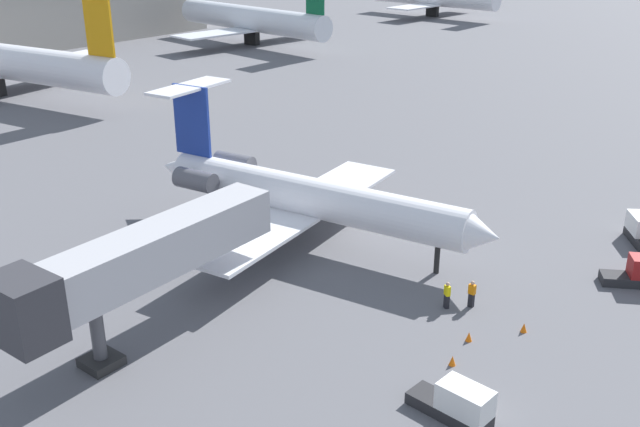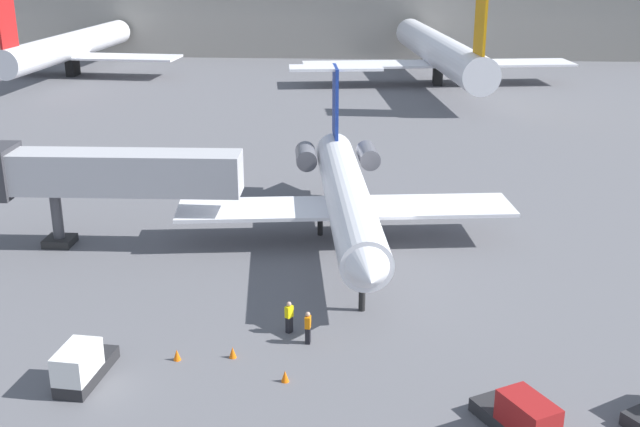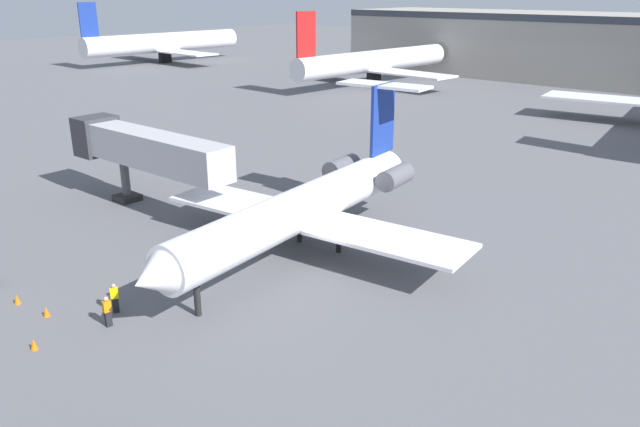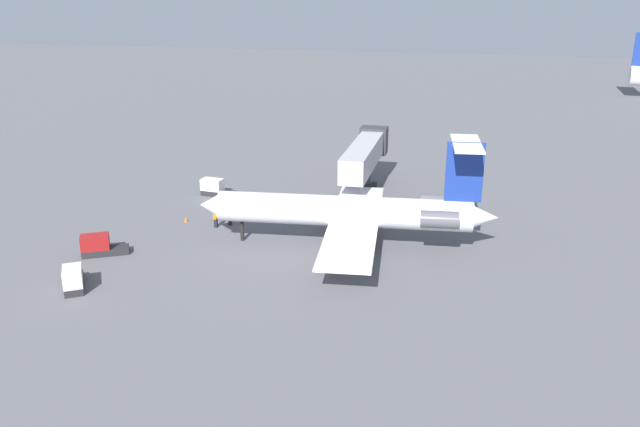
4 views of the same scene
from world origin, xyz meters
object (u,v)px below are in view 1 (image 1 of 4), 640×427
Objects in this scene: ground_crew_loader at (447,295)px; parked_airliner_east_mid at (252,19)px; regional_jet at (302,194)px; jet_bridge at (131,263)px; baggage_tug_trailing at (458,404)px; traffic_cone_mid at (469,336)px; traffic_cone_far at (452,360)px; traffic_cone_near at (524,328)px; ground_crew_marshaller at (472,294)px.

ground_crew_loader is 0.05× the size of parked_airliner_east_mid.
regional_jet is 16.13m from jet_bridge.
jet_bridge is (-15.95, -1.90, 1.43)m from regional_jet.
ground_crew_loader is 10.22m from baggage_tug_trailing.
parked_airliner_east_mid reaches higher than regional_jet.
traffic_cone_mid and traffic_cone_far have the same top height.
ground_crew_loader is 4.71m from traffic_cone_near.
ground_crew_loader is 97.10m from parked_airliner_east_mid.
regional_jet is 85.90m from parked_airliner_east_mid.
ground_crew_marshaller is 3.07× the size of traffic_cone_near.
parked_airliner_east_mid is at bearing 50.78° from ground_crew_marshaller.
ground_crew_marshaller is at bearing 78.51° from traffic_cone_near.
regional_jet reaches higher than traffic_cone_mid.
traffic_cone_near is at bearing -101.49° from ground_crew_marshaller.
traffic_cone_far is at bearing -171.10° from traffic_cone_mid.
ground_crew_marshaller is (-1.31, -13.98, -2.55)m from regional_jet.
traffic_cone_mid is at bearing 144.18° from traffic_cone_near.
ground_crew_marshaller reaches higher than traffic_cone_near.
ground_crew_loader is at bearing 93.68° from traffic_cone_near.
ground_crew_marshaller is 3.72m from traffic_cone_near.
regional_jet is 6.58× the size of baggage_tug_trailing.
jet_bridge is at bearing 140.47° from ground_crew_marshaller.
ground_crew_loader is (-1.03, 1.06, 0.00)m from ground_crew_marshaller.
ground_crew_loader is (-2.34, -12.92, -2.55)m from regional_jet.
ground_crew_marshaller reaches higher than traffic_cone_far.
baggage_tug_trailing reaches higher than traffic_cone_mid.
ground_crew_loader is at bearing 31.98° from traffic_cone_far.
ground_crew_marshaller reaches higher than traffic_cone_mid.
ground_crew_loader is (13.61, -11.02, -3.98)m from jet_bridge.
traffic_cone_near is (-2.04, -17.58, -3.13)m from regional_jet.
traffic_cone_mid is 2.61m from traffic_cone_far.
traffic_cone_mid is at bearing -106.91° from regional_jet.
traffic_cone_near and traffic_cone_far have the same top height.
traffic_cone_mid is (-4.75, -15.63, -3.13)m from regional_jet.
ground_crew_marshaller is 97.26m from parked_airliner_east_mid.
traffic_cone_near is (13.91, -15.68, -4.56)m from jet_bridge.
jet_bridge is 30.56× the size of traffic_cone_near.
traffic_cone_far is at bearing -131.10° from parked_airliner_east_mid.
traffic_cone_far is (-4.99, -3.11, -0.58)m from ground_crew_loader.
jet_bridge is at bearing 131.57° from traffic_cone_near.
ground_crew_loader is 5.91m from traffic_cone_far.
baggage_tug_trailing is 7.48× the size of traffic_cone_mid.
traffic_cone_mid is 1.00× the size of traffic_cone_far.
parked_airliner_east_mid is (61.46, 75.30, 3.60)m from ground_crew_marshaller.
ground_crew_loader is at bearing -130.09° from parked_airliner_east_mid.
ground_crew_loader is 0.41× the size of baggage_tug_trailing.
ground_crew_loader reaches higher than traffic_cone_far.
traffic_cone_mid is (-3.44, -1.65, -0.58)m from ground_crew_marshaller.
regional_jet reaches higher than traffic_cone_far.
ground_crew_loader reaches higher than traffic_cone_mid.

